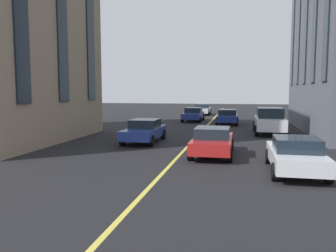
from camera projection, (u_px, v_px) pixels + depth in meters
The scene contains 8 objects.
lane_centre_line at pixel (191, 143), 20.55m from camera, with size 80.00×0.16×0.01m.
car_white_trailing at pixel (202, 109), 43.86m from camera, with size 4.40×1.95×1.37m.
car_blue_near at pixel (144, 131), 20.80m from camera, with size 4.40×1.95×1.37m.
car_white_parked_b at pixel (269, 120), 24.75m from camera, with size 4.70×2.14×1.88m.
car_blue_mid at pixel (193, 114), 34.92m from camera, with size 4.40×1.95×1.37m.
car_red_far at pixel (213, 141), 16.54m from camera, with size 4.40×1.95×1.37m.
car_blue_parked_a at pixel (227, 117), 31.80m from camera, with size 4.40×1.95×1.37m.
car_white_oncoming at pixel (295, 154), 13.08m from camera, with size 4.40×1.95×1.37m.
Camera 1 is at (-0.19, -2.80, 3.12)m, focal length 37.04 mm.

